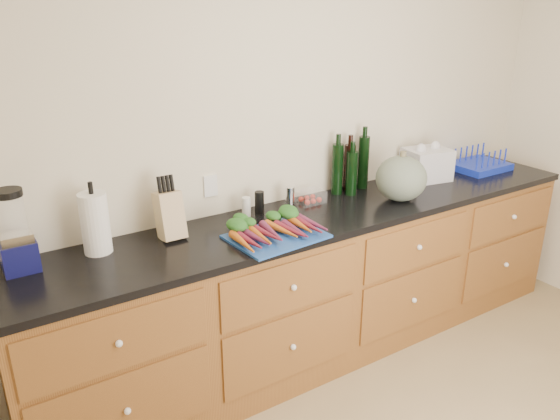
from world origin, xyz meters
TOP-DOWN VIEW (x-y plane):
  - wall_back at (0.00, 1.62)m, footprint 4.10×0.05m
  - cabinets at (0.00, 1.30)m, footprint 3.60×0.64m
  - countertop at (0.00, 1.30)m, footprint 3.64×0.62m
  - cutting_board at (-0.45, 1.14)m, footprint 0.50×0.39m
  - carrots at (-0.45, 1.18)m, footprint 0.46×0.34m
  - squash at (0.49, 1.21)m, footprint 0.31×0.31m
  - blender_appliance at (-1.62, 1.46)m, footprint 0.15×0.15m
  - paper_towel at (-1.28, 1.46)m, footprint 0.13×0.13m
  - knife_block at (-0.91, 1.44)m, footprint 0.12×0.12m
  - grinder_salt at (-0.44, 1.48)m, footprint 0.05×0.05m
  - grinder_pepper at (-0.35, 1.48)m, footprint 0.05×0.05m
  - canister_chrome at (-0.14, 1.48)m, footprint 0.05×0.05m
  - tomato_box at (-0.00, 1.47)m, footprint 0.16×0.13m
  - bottles at (0.34, 1.51)m, footprint 0.28×0.14m
  - grocery_bag at (0.93, 1.42)m, footprint 0.33×0.28m
  - dish_rack at (1.44, 1.38)m, footprint 0.39×0.31m

SIDE VIEW (x-z plane):
  - cabinets at x=0.00m, z-range 0.00..0.90m
  - countertop at x=0.00m, z-range 0.90..0.94m
  - cutting_board at x=-0.45m, z-range 0.94..0.95m
  - tomato_box at x=0.00m, z-range 0.94..1.02m
  - dish_rack at x=1.44m, z-range 0.90..1.06m
  - carrots at x=-0.45m, z-range 0.95..1.01m
  - grinder_salt at x=-0.44m, z-range 0.94..1.05m
  - canister_chrome at x=-0.14m, z-range 0.94..1.06m
  - grinder_pepper at x=-0.35m, z-range 0.94..1.07m
  - grocery_bag at x=0.93m, z-range 0.94..1.15m
  - knife_block at x=-0.91m, z-range 0.94..1.18m
  - squash at x=0.49m, z-range 0.94..1.22m
  - paper_towel at x=-1.28m, z-range 0.94..1.24m
  - bottles at x=0.34m, z-range 0.92..1.27m
  - blender_appliance at x=-1.62m, z-range 0.92..1.30m
  - wall_back at x=0.00m, z-range 0.00..2.60m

